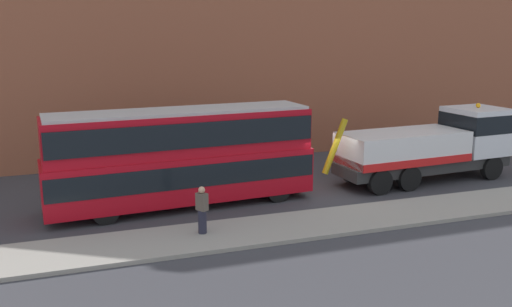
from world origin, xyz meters
name	(u,v)px	position (x,y,z in m)	size (l,w,h in m)	color
ground_plane	(320,190)	(0.00, 0.00, 0.00)	(120.00, 120.00, 0.00)	#38383D
near_kerb	(367,217)	(0.00, -4.20, 0.07)	(60.00, 2.80, 0.15)	gray
building_facade	(261,15)	(0.00, 8.09, 8.07)	(60.00, 1.50, 16.00)	#935138
recovery_tow_truck	(432,145)	(5.91, -0.12, 1.76)	(10.21, 3.23, 3.67)	#2D2D2D
double_decker_bus	(182,154)	(-6.43, -0.15, 2.23)	(11.16, 3.27, 4.06)	#B70C19
pedestrian_onlooker	(202,211)	(-6.52, -3.96, 0.99)	(0.43, 0.48, 1.71)	#232333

